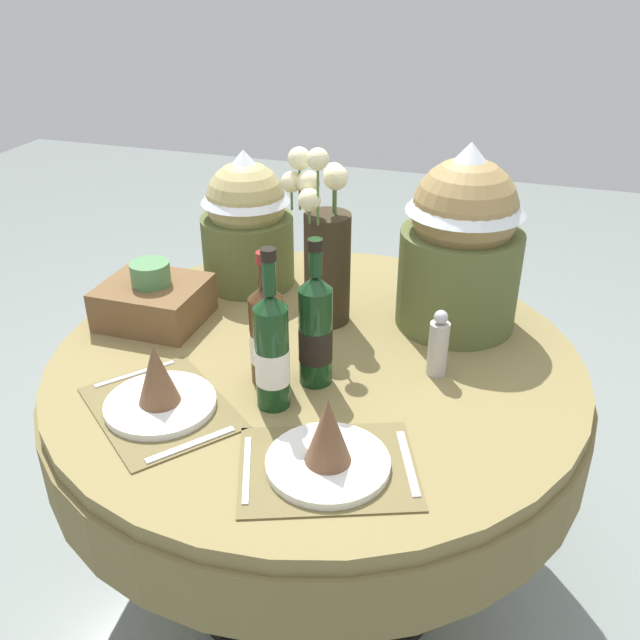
# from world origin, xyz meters

# --- Properties ---
(ground) EXTENTS (8.00, 8.00, 0.00)m
(ground) POSITION_xyz_m (0.00, 0.00, 0.00)
(ground) COLOR gray
(dining_table) EXTENTS (1.32, 1.32, 0.74)m
(dining_table) POSITION_xyz_m (0.00, 0.00, 0.60)
(dining_table) COLOR olive
(dining_table) RESTS_ON ground
(place_setting_left) EXTENTS (0.43, 0.42, 0.16)m
(place_setting_left) POSITION_xyz_m (-0.25, -0.31, 0.78)
(place_setting_left) COLOR brown
(place_setting_left) RESTS_ON dining_table
(place_setting_right) EXTENTS (0.41, 0.37, 0.16)m
(place_setting_right) POSITION_xyz_m (0.15, -0.39, 0.78)
(place_setting_right) COLOR brown
(place_setting_right) RESTS_ON dining_table
(flower_vase) EXTENTS (0.18, 0.16, 0.48)m
(flower_vase) POSITION_xyz_m (-0.03, 0.18, 0.94)
(flower_vase) COLOR #332819
(flower_vase) RESTS_ON dining_table
(wine_bottle_left) EXTENTS (0.08, 0.08, 0.35)m
(wine_bottle_left) POSITION_xyz_m (0.03, -0.11, 0.87)
(wine_bottle_left) COLOR #143819
(wine_bottle_left) RESTS_ON dining_table
(wine_bottle_right) EXTENTS (0.08, 0.08, 0.32)m
(wine_bottle_right) POSITION_xyz_m (-0.07, -0.13, 0.86)
(wine_bottle_right) COLOR #422814
(wine_bottle_right) RESTS_ON dining_table
(wine_bottle_rear) EXTENTS (0.07, 0.07, 0.37)m
(wine_bottle_rear) POSITION_xyz_m (-0.02, -0.22, 0.87)
(wine_bottle_rear) COLOR #143819
(wine_bottle_rear) RESTS_ON dining_table
(pepper_mill) EXTENTS (0.05, 0.05, 0.17)m
(pepper_mill) POSITION_xyz_m (0.29, 0.01, 0.81)
(pepper_mill) COLOR #B7B2AD
(pepper_mill) RESTS_ON dining_table
(gift_tub_back_left) EXTENTS (0.26, 0.26, 0.39)m
(gift_tub_back_left) POSITION_xyz_m (-0.31, 0.33, 0.94)
(gift_tub_back_left) COLOR #566033
(gift_tub_back_left) RESTS_ON dining_table
(gift_tub_back_right) EXTENTS (0.31, 0.31, 0.48)m
(gift_tub_back_right) POSITION_xyz_m (0.30, 0.27, 0.99)
(gift_tub_back_right) COLOR #566033
(gift_tub_back_right) RESTS_ON dining_table
(woven_basket_side_left) EXTENTS (0.26, 0.23, 0.17)m
(woven_basket_side_left) POSITION_xyz_m (-0.46, 0.04, 0.80)
(woven_basket_side_left) COLOR brown
(woven_basket_side_left) RESTS_ON dining_table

